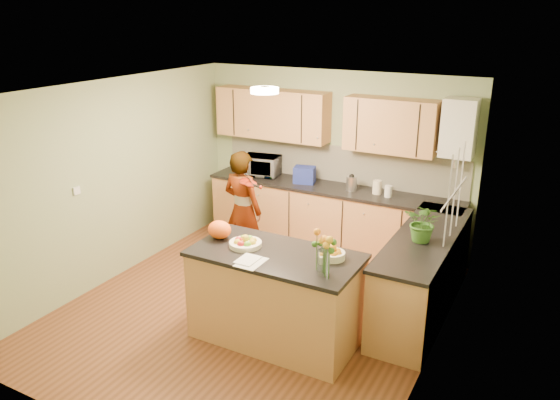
% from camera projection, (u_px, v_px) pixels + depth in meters
% --- Properties ---
extents(floor, '(4.50, 4.50, 0.00)m').
position_uv_depth(floor, '(254.00, 309.00, 6.29)').
color(floor, brown).
rests_on(floor, ground).
extents(ceiling, '(4.00, 4.50, 0.02)m').
position_uv_depth(ceiling, '(250.00, 90.00, 5.47)').
color(ceiling, white).
rests_on(ceiling, wall_back).
extents(wall_back, '(4.00, 0.02, 2.50)m').
position_uv_depth(wall_back, '(334.00, 159.00, 7.75)').
color(wall_back, '#91A677').
rests_on(wall_back, floor).
extents(wall_front, '(4.00, 0.02, 2.50)m').
position_uv_depth(wall_front, '(94.00, 299.00, 4.01)').
color(wall_front, '#91A677').
rests_on(wall_front, floor).
extents(wall_left, '(0.02, 4.50, 2.50)m').
position_uv_depth(wall_left, '(114.00, 181.00, 6.78)').
color(wall_left, '#91A677').
rests_on(wall_left, floor).
extents(wall_right, '(0.02, 4.50, 2.50)m').
position_uv_depth(wall_right, '(439.00, 243.00, 4.98)').
color(wall_right, '#91A677').
rests_on(wall_right, floor).
extents(back_counter, '(3.64, 0.62, 0.94)m').
position_uv_depth(back_counter, '(330.00, 218.00, 7.71)').
color(back_counter, '#B77C49').
rests_on(back_counter, floor).
extents(right_counter, '(0.62, 2.24, 0.94)m').
position_uv_depth(right_counter, '(423.00, 274.00, 6.08)').
color(right_counter, '#B77C49').
rests_on(right_counter, floor).
extents(splashback, '(3.60, 0.02, 0.52)m').
position_uv_depth(splashback, '(340.00, 164.00, 7.71)').
color(splashback, white).
rests_on(splashback, back_counter).
extents(upper_cabinets, '(3.20, 0.34, 0.70)m').
position_uv_depth(upper_cabinets, '(318.00, 118.00, 7.49)').
color(upper_cabinets, '#B77C49').
rests_on(upper_cabinets, wall_back).
extents(boiler, '(0.40, 0.30, 0.86)m').
position_uv_depth(boiler, '(459.00, 128.00, 6.64)').
color(boiler, white).
rests_on(boiler, wall_back).
extents(window_right, '(0.01, 1.30, 1.05)m').
position_uv_depth(window_right, '(455.00, 193.00, 5.39)').
color(window_right, white).
rests_on(window_right, wall_right).
extents(light_switch, '(0.02, 0.09, 0.09)m').
position_uv_depth(light_switch, '(77.00, 191.00, 6.25)').
color(light_switch, white).
rests_on(light_switch, wall_left).
extents(ceiling_lamp, '(0.30, 0.30, 0.07)m').
position_uv_depth(ceiling_lamp, '(265.00, 90.00, 5.73)').
color(ceiling_lamp, '#FFEABF').
rests_on(ceiling_lamp, ceiling).
extents(peninsula_island, '(1.70, 0.87, 0.98)m').
position_uv_depth(peninsula_island, '(276.00, 296.00, 5.58)').
color(peninsula_island, '#B77C49').
rests_on(peninsula_island, floor).
extents(fruit_dish, '(0.33, 0.33, 0.12)m').
position_uv_depth(fruit_dish, '(245.00, 242.00, 5.56)').
color(fruit_dish, '#FAEAC8').
rests_on(fruit_dish, peninsula_island).
extents(orange_bowl, '(0.25, 0.25, 0.14)m').
position_uv_depth(orange_bowl, '(333.00, 253.00, 5.28)').
color(orange_bowl, '#FAEAC8').
rests_on(orange_bowl, peninsula_island).
extents(flower_vase, '(0.27, 0.27, 0.51)m').
position_uv_depth(flower_vase, '(324.00, 240.00, 4.89)').
color(flower_vase, silver).
rests_on(flower_vase, peninsula_island).
extents(orange_bag, '(0.29, 0.26, 0.19)m').
position_uv_depth(orange_bag, '(220.00, 230.00, 5.74)').
color(orange_bag, '#FF5A15').
rests_on(orange_bag, peninsula_island).
extents(papers, '(0.23, 0.31, 0.01)m').
position_uv_depth(papers, '(251.00, 262.00, 5.21)').
color(papers, white).
rests_on(papers, peninsula_island).
extents(violinist, '(0.63, 0.46, 1.58)m').
position_uv_depth(violinist, '(243.00, 210.00, 7.12)').
color(violinist, '#DDAB87').
rests_on(violinist, floor).
extents(violin, '(0.62, 0.54, 0.16)m').
position_uv_depth(violin, '(246.00, 182.00, 6.69)').
color(violin, '#4B0C04').
rests_on(violin, violinist).
extents(microwave, '(0.59, 0.45, 0.29)m').
position_uv_depth(microwave, '(261.00, 166.00, 8.05)').
color(microwave, white).
rests_on(microwave, back_counter).
extents(blue_box, '(0.33, 0.27, 0.23)m').
position_uv_depth(blue_box, '(305.00, 175.00, 7.71)').
color(blue_box, navy).
rests_on(blue_box, back_counter).
extents(kettle, '(0.14, 0.14, 0.27)m').
position_uv_depth(kettle, '(351.00, 183.00, 7.38)').
color(kettle, silver).
rests_on(kettle, back_counter).
extents(jar_cream, '(0.13, 0.13, 0.18)m').
position_uv_depth(jar_cream, '(377.00, 187.00, 7.25)').
color(jar_cream, '#FAEAC8').
rests_on(jar_cream, back_counter).
extents(jar_white, '(0.12, 0.12, 0.15)m').
position_uv_depth(jar_white, '(388.00, 191.00, 7.13)').
color(jar_white, white).
rests_on(jar_white, back_counter).
extents(potted_plant, '(0.42, 0.37, 0.43)m').
position_uv_depth(potted_plant, '(424.00, 222.00, 5.71)').
color(potted_plant, '#356822').
rests_on(potted_plant, right_counter).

